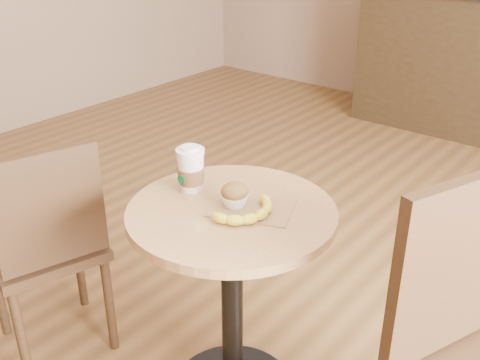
{
  "coord_description": "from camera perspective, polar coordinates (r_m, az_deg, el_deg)",
  "views": [
    {
      "loc": [
        0.94,
        -1.09,
        1.56
      ],
      "look_at": [
        0.01,
        0.06,
        0.83
      ],
      "focal_mm": 42.0,
      "sensor_mm": 36.0,
      "label": 1
    }
  ],
  "objects": [
    {
      "name": "chair_left",
      "position": [
        2.11,
        -19.01,
        -6.22
      ],
      "size": [
        0.48,
        0.48,
        0.87
      ],
      "rotation": [
        0.0,
        0.0,
        -1.86
      ],
      "color": "#382413",
      "rests_on": "ground"
    },
    {
      "name": "coffee_cup",
      "position": [
        1.75,
        -5.01,
        0.94
      ],
      "size": [
        0.09,
        0.09,
        0.15
      ],
      "rotation": [
        0.0,
        0.0,
        -0.01
      ],
      "color": "silver",
      "rests_on": "cafe_table"
    },
    {
      "name": "banana",
      "position": [
        1.62,
        0.92,
        -3.17
      ],
      "size": [
        0.2,
        0.25,
        0.03
      ],
      "primitive_type": null,
      "rotation": [
        0.0,
        0.0,
        -0.32
      ],
      "color": "yellow",
      "rests_on": "kraft_bag"
    },
    {
      "name": "cafe_table",
      "position": [
        1.8,
        -0.81,
        -9.83
      ],
      "size": [
        0.63,
        0.63,
        0.75
      ],
      "color": "black",
      "rests_on": "ground"
    },
    {
      "name": "kraft_bag",
      "position": [
        1.67,
        1.24,
        -2.81
      ],
      "size": [
        0.29,
        0.26,
        0.0
      ],
      "primitive_type": "cube",
      "rotation": [
        0.0,
        0.0,
        0.4
      ],
      "color": "#926846",
      "rests_on": "cafe_table"
    },
    {
      "name": "muffin",
      "position": [
        1.66,
        -0.55,
        -1.54
      ],
      "size": [
        0.08,
        0.08,
        0.08
      ],
      "color": "white",
      "rests_on": "kraft_bag"
    }
  ]
}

